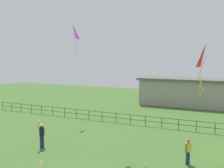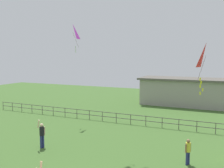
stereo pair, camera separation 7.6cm
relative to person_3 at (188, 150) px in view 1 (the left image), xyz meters
name	(u,v)px [view 1 (the left image)]	position (x,y,z in m)	size (l,w,h in m)	color
person_3	(188,150)	(0.00, 0.00, 0.00)	(0.30, 0.41, 1.55)	navy
person_4	(42,134)	(-9.72, -1.29, 0.13)	(0.41, 0.53, 2.04)	navy
kite_2	(72,33)	(-11.83, 6.10, 7.76)	(0.95, 0.79, 2.71)	#B22DB2
kite_4	(206,57)	(0.67, 1.49, 5.44)	(0.73, 0.83, 3.21)	red
waterfront_railing	(144,119)	(-4.91, 7.17, -0.27)	(36.01, 0.06, 0.95)	#4C4742
pavilion_building	(184,91)	(-3.16, 19.17, 0.92)	(11.50, 4.93, 3.57)	gray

